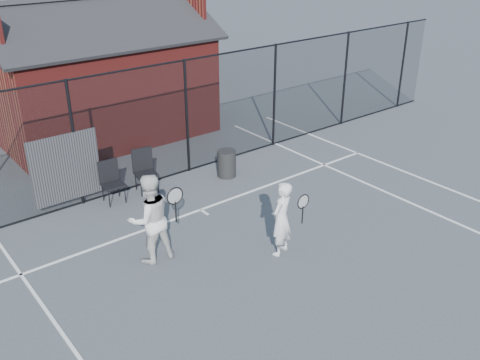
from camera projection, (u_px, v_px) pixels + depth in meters
ground at (289, 269)px, 10.26m from camera, size 80.00×80.00×0.00m
court_lines at (341, 304)px, 9.32m from camera, size 11.02×18.00×0.01m
fence at (142, 130)px, 13.00m from camera, size 22.04×3.00×3.00m
clubhouse at (101, 83)px, 16.21m from camera, size 6.50×4.36×4.19m
player_front at (282, 219)px, 10.44m from camera, size 0.74×0.60×1.56m
player_back at (150, 219)px, 10.18m from camera, size 1.01×0.77×1.82m
chair_left at (113, 183)px, 12.53m from camera, size 0.51×0.52×0.99m
chair_right at (146, 172)px, 13.01m from camera, size 0.59×0.61×1.06m
waste_bin at (227, 164)px, 13.89m from camera, size 0.53×0.53×0.71m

